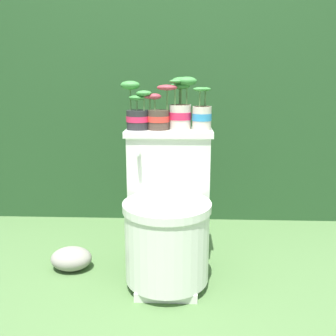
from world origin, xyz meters
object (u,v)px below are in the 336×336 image
at_px(toilet, 168,216).
at_px(potted_plant_middle, 181,107).
at_px(garden_stone, 71,259).
at_px(potted_plant_midleft, 159,114).
at_px(potted_plant_left, 137,113).
at_px(potted_plant_midright, 202,115).

relative_size(toilet, potted_plant_middle, 2.83).
relative_size(potted_plant_middle, garden_stone, 1.21).
bearing_deg(potted_plant_midleft, potted_plant_left, 178.85).
xyz_separation_m(potted_plant_midright, garden_stone, (-0.66, -0.08, -0.73)).
relative_size(potted_plant_midleft, potted_plant_middle, 0.85).
bearing_deg(toilet, potted_plant_midright, 41.65).
height_order(potted_plant_left, potted_plant_middle, potted_plant_middle).
bearing_deg(potted_plant_left, potted_plant_middle, 6.14).
distance_m(potted_plant_midleft, potted_plant_middle, 0.11).
relative_size(potted_plant_left, potted_plant_middle, 0.92).
bearing_deg(potted_plant_middle, potted_plant_midright, -17.12).
distance_m(potted_plant_midleft, potted_plant_midright, 0.21).
bearing_deg(potted_plant_left, potted_plant_midright, -1.57).
bearing_deg(potted_plant_midright, potted_plant_midleft, 178.21).
relative_size(potted_plant_left, potted_plant_midright, 1.14).
bearing_deg(potted_plant_midleft, potted_plant_midright, -1.79).
relative_size(toilet, potted_plant_midright, 3.49).
bearing_deg(potted_plant_middle, potted_plant_midleft, -166.85).
height_order(potted_plant_middle, potted_plant_midright, potted_plant_middle).
height_order(potted_plant_middle, garden_stone, potted_plant_middle).
bearing_deg(garden_stone, potted_plant_middle, 11.52).
distance_m(potted_plant_midright, garden_stone, 0.98).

